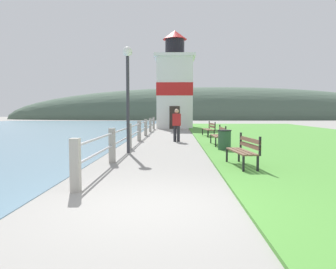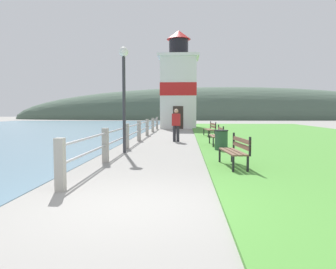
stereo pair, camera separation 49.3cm
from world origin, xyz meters
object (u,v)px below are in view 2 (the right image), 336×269
(park_bench_midway, at_px, (218,134))
(person_strolling, at_px, (176,124))
(park_bench_near, at_px, (236,149))
(lamp_post, at_px, (124,80))
(park_bench_far, at_px, (211,128))
(trash_bin, at_px, (221,141))
(lighthouse, at_px, (179,87))

(park_bench_midway, bearing_deg, person_strolling, -50.44)
(park_bench_near, distance_m, park_bench_midway, 5.60)
(park_bench_midway, height_order, lamp_post, lamp_post)
(park_bench_near, xyz_separation_m, lamp_post, (-3.70, 3.24, 2.20))
(park_bench_far, bearing_deg, park_bench_near, 84.09)
(park_bench_near, bearing_deg, trash_bin, -96.53)
(park_bench_far, relative_size, lighthouse, 0.21)
(lighthouse, bearing_deg, park_bench_far, -78.59)
(park_bench_far, distance_m, lamp_post, 8.66)
(park_bench_far, height_order, lamp_post, lamp_post)
(park_bench_midway, xyz_separation_m, park_bench_far, (0.08, 5.09, 0.00))
(park_bench_far, xyz_separation_m, trash_bin, (-0.10, -6.84, -0.12))
(park_bench_far, bearing_deg, park_bench_midway, 83.83)
(park_bench_far, bearing_deg, lamp_post, 57.63)
(person_strolling, bearing_deg, lighthouse, 9.44)
(person_strolling, relative_size, trash_bin, 2.01)
(park_bench_near, xyz_separation_m, park_bench_midway, (0.04, 5.60, 0.00))
(lamp_post, bearing_deg, park_bench_near, -41.22)
(lighthouse, relative_size, lamp_post, 2.25)
(park_bench_midway, bearing_deg, lamp_post, 30.84)
(park_bench_midway, bearing_deg, trash_bin, 87.79)
(lamp_post, bearing_deg, trash_bin, 9.39)
(lighthouse, relative_size, trash_bin, 10.60)
(trash_bin, distance_m, lamp_post, 4.42)
(park_bench_midway, distance_m, trash_bin, 1.75)
(park_bench_midway, bearing_deg, lighthouse, -83.96)
(park_bench_near, relative_size, lighthouse, 0.19)
(park_bench_midway, distance_m, person_strolling, 2.93)
(person_strolling, relative_size, lamp_post, 0.43)
(park_bench_near, bearing_deg, park_bench_midway, -96.68)
(person_strolling, bearing_deg, trash_bin, -145.77)
(lamp_post, bearing_deg, park_bench_far, 62.90)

